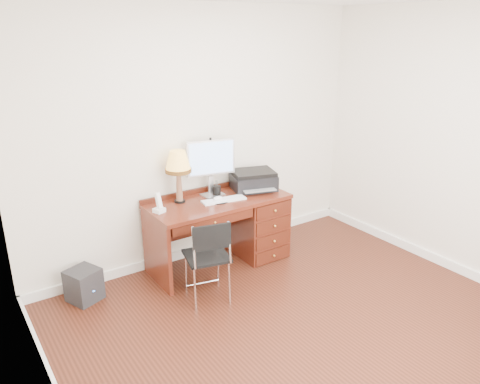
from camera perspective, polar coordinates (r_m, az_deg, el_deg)
ground at (r=4.27m, az=7.79°, el=-15.96°), size 4.00×4.00×0.00m
room_shell at (r=4.64m, az=2.55°, el=-11.82°), size 4.00×4.00×4.00m
desk at (r=5.20m, az=0.39°, el=-3.68°), size 1.50×0.67×0.75m
monitor at (r=4.94m, az=-3.61°, el=3.82°), size 0.52×0.21×0.60m
keyboard at (r=4.87m, az=-1.99°, el=-0.98°), size 0.48×0.20×0.02m
mouse_pad at (r=4.87m, az=-2.71°, el=-0.92°), size 0.24×0.24×0.05m
printer at (r=5.20m, az=1.64°, el=1.48°), size 0.55×0.49×0.21m
leg_lamp at (r=4.75m, az=-7.55°, el=3.30°), size 0.27×0.27×0.55m
phone at (r=4.62m, az=-9.85°, el=-1.76°), size 0.12×0.12×0.20m
pen_cup at (r=5.00m, az=-2.85°, el=0.14°), size 0.09×0.09×0.11m
chair at (r=4.35m, az=-3.70°, el=-7.35°), size 0.47×0.47×0.83m
equipment_box at (r=4.74m, az=-18.50°, el=-10.69°), size 0.35×0.35×0.31m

